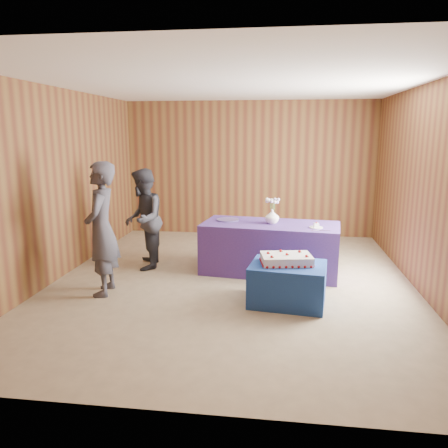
% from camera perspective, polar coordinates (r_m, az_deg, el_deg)
% --- Properties ---
extents(ground, '(6.00, 6.00, 0.00)m').
position_cam_1_polar(ground, '(6.25, 1.08, -7.50)').
color(ground, gray).
rests_on(ground, ground).
extents(room_shell, '(5.04, 6.04, 2.72)m').
position_cam_1_polar(room_shell, '(5.90, 1.14, 9.25)').
color(room_shell, brown).
rests_on(room_shell, ground).
extents(cake_table, '(0.98, 0.81, 0.50)m').
position_cam_1_polar(cake_table, '(5.47, 8.31, -7.74)').
color(cake_table, navy).
rests_on(cake_table, ground).
extents(serving_table, '(2.10, 1.14, 0.75)m').
position_cam_1_polar(serving_table, '(6.59, 6.04, -3.12)').
color(serving_table, '#4D2E7F').
rests_on(serving_table, ground).
extents(sheet_cake, '(0.69, 0.53, 0.15)m').
position_cam_1_polar(sheet_cake, '(5.40, 8.15, -4.56)').
color(sheet_cake, white).
rests_on(sheet_cake, cake_table).
extents(vase, '(0.23, 0.23, 0.21)m').
position_cam_1_polar(vase, '(6.49, 6.31, 1.00)').
color(vase, white).
rests_on(vase, serving_table).
extents(flower_spray, '(0.21, 0.21, 0.16)m').
position_cam_1_polar(flower_spray, '(6.45, 6.36, 3.12)').
color(flower_spray, '#3B6C2B').
rests_on(flower_spray, vase).
extents(platter, '(0.47, 0.47, 0.02)m').
position_cam_1_polar(platter, '(6.69, 0.50, 0.55)').
color(platter, '#54458B').
rests_on(platter, serving_table).
extents(plate, '(0.19, 0.19, 0.01)m').
position_cam_1_polar(plate, '(6.31, 11.94, -0.44)').
color(plate, silver).
rests_on(plate, serving_table).
extents(cake_slice, '(0.08, 0.07, 0.08)m').
position_cam_1_polar(cake_slice, '(6.30, 11.95, -0.12)').
color(cake_slice, white).
rests_on(cake_slice, plate).
extents(knife, '(0.26, 0.04, 0.00)m').
position_cam_1_polar(knife, '(6.14, 12.49, -0.85)').
color(knife, silver).
rests_on(knife, serving_table).
extents(guest_left, '(0.50, 0.68, 1.72)m').
position_cam_1_polar(guest_left, '(5.79, -15.70, -0.66)').
color(guest_left, '#3A3944').
rests_on(guest_left, ground).
extents(guest_right, '(0.72, 0.85, 1.54)m').
position_cam_1_polar(guest_right, '(6.80, -10.50, 0.62)').
color(guest_right, '#2F3038').
rests_on(guest_right, ground).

